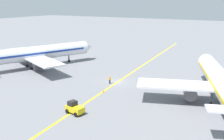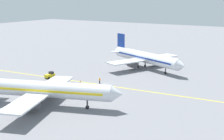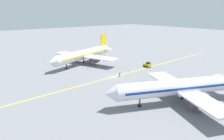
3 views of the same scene
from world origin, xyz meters
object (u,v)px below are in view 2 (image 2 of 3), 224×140
(airplane_adjacent_stand, at_px, (43,90))
(baggage_tug_white, at_px, (50,75))
(airplane_at_gate, at_px, (145,58))
(traffic_cone_mid_apron, at_px, (130,64))
(traffic_cone_near_nose, at_px, (80,81))
(traffic_cone_by_wingtip, at_px, (77,98))
(ground_crew_worker, at_px, (100,80))

(airplane_adjacent_stand, bearing_deg, baggage_tug_white, -140.62)
(airplane_at_gate, xyz_separation_m, traffic_cone_mid_apron, (-1.74, -6.52, -3.43))
(traffic_cone_near_nose, bearing_deg, traffic_cone_by_wingtip, 34.20)
(airplane_at_gate, height_order, traffic_cone_by_wingtip, airplane_at_gate)
(ground_crew_worker, relative_size, traffic_cone_near_nose, 3.05)
(traffic_cone_mid_apron, height_order, traffic_cone_by_wingtip, same)
(ground_crew_worker, height_order, traffic_cone_by_wingtip, ground_crew_worker)
(ground_crew_worker, height_order, traffic_cone_near_nose, ground_crew_worker)
(traffic_cone_near_nose, xyz_separation_m, traffic_cone_mid_apron, (-27.65, 1.34, 0.00))
(traffic_cone_near_nose, bearing_deg, airplane_at_gate, 163.12)
(airplane_adjacent_stand, relative_size, baggage_tug_white, 10.71)
(airplane_at_gate, xyz_separation_m, ground_crew_worker, (24.17, -2.36, -2.80))
(ground_crew_worker, bearing_deg, traffic_cone_by_wingtip, 12.21)
(airplane_at_gate, bearing_deg, traffic_cone_by_wingtip, 1.13)
(traffic_cone_near_nose, bearing_deg, ground_crew_worker, 107.47)
(traffic_cone_near_nose, height_order, traffic_cone_by_wingtip, same)
(ground_crew_worker, bearing_deg, traffic_cone_mid_apron, -170.88)
(airplane_adjacent_stand, height_order, traffic_cone_near_nose, airplane_adjacent_stand)
(traffic_cone_near_nose, distance_m, traffic_cone_by_wingtip, 15.34)
(ground_crew_worker, bearing_deg, traffic_cone_near_nose, -72.53)
(airplane_adjacent_stand, height_order, traffic_cone_by_wingtip, airplane_adjacent_stand)
(airplane_adjacent_stand, xyz_separation_m, traffic_cone_mid_apron, (-47.81, -3.87, -3.43))
(airplane_at_gate, distance_m, airplane_adjacent_stand, 46.15)
(baggage_tug_white, bearing_deg, ground_crew_worker, 100.05)
(airplane_at_gate, xyz_separation_m, airplane_adjacent_stand, (46.07, -2.65, 0.00))
(airplane_at_gate, xyz_separation_m, baggage_tug_white, (27.00, -18.30, -2.81))
(ground_crew_worker, bearing_deg, baggage_tug_white, -79.95)
(traffic_cone_near_nose, bearing_deg, airplane_adjacent_stand, 14.49)
(airplane_adjacent_stand, bearing_deg, traffic_cone_by_wingtip, 155.47)
(airplane_adjacent_stand, bearing_deg, traffic_cone_mid_apron, -175.38)
(airplane_adjacent_stand, height_order, traffic_cone_mid_apron, airplane_adjacent_stand)
(traffic_cone_by_wingtip, bearing_deg, traffic_cone_near_nose, -145.80)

